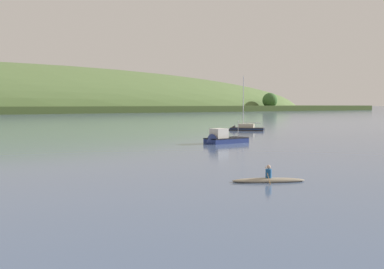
{
  "coord_description": "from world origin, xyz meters",
  "views": [
    {
      "loc": [
        -16.53,
        0.79,
        4.16
      ],
      "look_at": [
        3.76,
        33.7,
        1.61
      ],
      "focal_mm": 43.51,
      "sensor_mm": 36.0,
      "label": 1
    }
  ],
  "objects": [
    {
      "name": "sailboat_outer_reach",
      "position": [
        28.46,
        58.49,
        0.12
      ],
      "size": [
        5.24,
        5.49,
        9.31
      ],
      "rotation": [
        0.0,
        0.0,
        2.31
      ],
      "color": "#232328",
      "rests_on": "ground"
    },
    {
      "name": "fishing_boat_moored",
      "position": [
        11.92,
        40.81,
        0.3
      ],
      "size": [
        5.15,
        2.44,
        3.16
      ],
      "rotation": [
        0.0,
        0.0,
        3.22
      ],
      "color": "navy",
      "rests_on": "ground"
    },
    {
      "name": "canoe_with_paddler",
      "position": [
        -0.14,
        19.58,
        0.1
      ],
      "size": [
        3.87,
        2.52,
        1.02
      ],
      "rotation": [
        0.0,
        0.0,
        2.66
      ],
      "color": "gray",
      "rests_on": "ground"
    }
  ]
}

